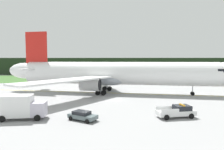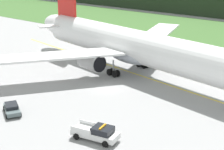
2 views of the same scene
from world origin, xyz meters
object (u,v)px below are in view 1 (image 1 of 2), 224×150
ops_pickup_truck (177,111)px  catering_truck (22,107)px  airliner (115,74)px  staff_car (82,115)px

ops_pickup_truck → catering_truck: catering_truck is taller
airliner → ops_pickup_truck: 24.48m
catering_truck → staff_car: catering_truck is taller
ops_pickup_truck → staff_car: bearing=-172.8°
airliner → ops_pickup_truck: bearing=-67.4°
ops_pickup_truck → catering_truck: bearing=-176.4°
ops_pickup_truck → catering_truck: size_ratio=0.91×
ops_pickup_truck → catering_truck: 22.59m
catering_truck → ops_pickup_truck: bearing=3.6°
staff_car → airliner: bearing=79.5°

